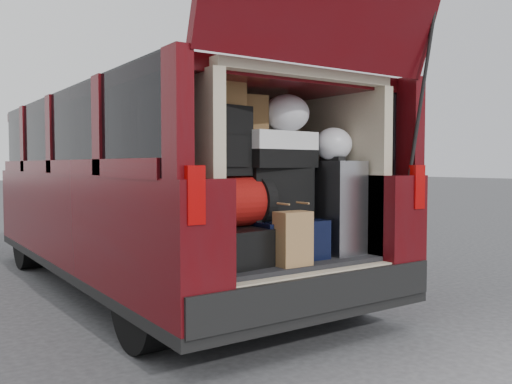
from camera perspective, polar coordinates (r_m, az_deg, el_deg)
ground at (r=3.69m, az=3.36°, el=-15.64°), size 80.00×80.00×0.00m
minivan at (r=5.10m, az=-9.52°, el=-0.08°), size 1.90×5.35×2.77m
load_floor at (r=3.83m, az=0.80°, el=-10.67°), size 1.24×1.05×0.55m
black_hardshell at (r=3.42m, az=-3.38°, el=-5.65°), size 0.49×0.62×0.23m
navy_hardshell at (r=3.69m, az=2.07°, el=-4.79°), size 0.51×0.61×0.26m
silver_roller at (r=3.87m, az=8.00°, el=-1.55°), size 0.28×0.44×0.65m
kraft_bag at (r=3.35m, az=3.91°, el=-4.92°), size 0.22×0.14×0.34m
red_duffel at (r=3.42m, az=-2.76°, el=-0.98°), size 0.52×0.37×0.32m
black_soft_case at (r=3.67m, az=1.88°, el=-0.11°), size 0.48×0.29×0.35m
backpack at (r=3.39m, az=-3.24°, el=5.40°), size 0.33×0.23×0.43m
twotone_duffel at (r=3.64m, az=2.12°, el=4.47°), size 0.56×0.34×0.24m
grocery_sack_lower at (r=3.43m, az=-3.28°, el=10.64°), size 0.21×0.17×0.19m
grocery_sack_upper at (r=3.65m, az=-1.03°, el=8.24°), size 0.27×0.23×0.24m
plastic_bag_center at (r=3.72m, az=3.24°, el=8.27°), size 0.35×0.33×0.26m
plastic_bag_right at (r=3.88m, az=8.15°, el=4.99°), size 0.27×0.25×0.23m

